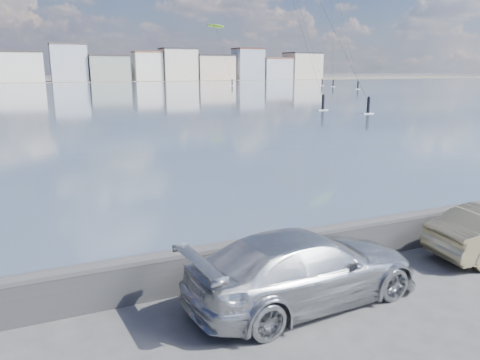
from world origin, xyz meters
The scene contains 7 objects.
ground centered at (0.00, 0.00, 0.00)m, with size 700.00×700.00×0.00m, color #333335.
bay_water centered at (0.00, 91.50, 0.01)m, with size 500.00×177.00×0.00m, color #354359.
far_shore_strip centered at (0.00, 200.00, 0.01)m, with size 500.00×60.00×0.00m, color #4C473D.
seawall centered at (0.00, 2.70, 0.58)m, with size 400.00×0.36×1.08m.
far_buildings centered at (1.31, 186.00, 6.03)m, with size 240.79×13.26×14.60m.
car_silver centered at (1.32, 1.19, 0.80)m, with size 2.24×5.50×1.60m, color #B0B2B6.
kitesurfer_12 centered at (49.76, 131.36, 17.02)m, with size 5.13×15.93×18.58m.
Camera 1 is at (-3.89, -6.98, 5.09)m, focal length 35.00 mm.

